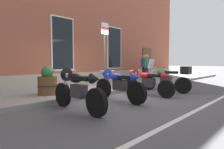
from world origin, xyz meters
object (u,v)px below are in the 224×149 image
at_px(motorcycle_green_touring, 168,78).
at_px(pedestrian_blue_top, 144,65).
at_px(parking_sign, 105,47).
at_px(barrel_planter, 47,83).
at_px(motorcycle_red_sport, 146,81).
at_px(motorcycle_black_sport, 76,88).
at_px(pedestrian_striped_shirt, 147,66).
at_px(motorcycle_blue_sport, 117,83).

distance_m(motorcycle_green_touring, pedestrian_blue_top, 4.97).
bearing_deg(parking_sign, barrel_planter, 163.14).
bearing_deg(motorcycle_red_sport, motorcycle_green_touring, -9.67).
distance_m(motorcycle_red_sport, pedestrian_blue_top, 5.84).
bearing_deg(motorcycle_black_sport, motorcycle_green_touring, -3.27).
height_order(pedestrian_striped_shirt, barrel_planter, pedestrian_striped_shirt).
height_order(motorcycle_blue_sport, parking_sign, parking_sign).
bearing_deg(parking_sign, motorcycle_black_sport, -150.53).
distance_m(motorcycle_red_sport, barrel_planter, 3.44).
bearing_deg(pedestrian_blue_top, barrel_planter, -170.81).
bearing_deg(pedestrian_striped_shirt, motorcycle_black_sport, -161.01).
xyz_separation_m(motorcycle_blue_sport, pedestrian_blue_top, (6.32, 3.12, 0.47)).
relative_size(motorcycle_black_sport, motorcycle_green_touring, 0.98).
distance_m(motorcycle_red_sport, parking_sign, 2.01).
height_order(pedestrian_striped_shirt, parking_sign, parking_sign).
bearing_deg(motorcycle_black_sport, parking_sign, 29.47).
distance_m(motorcycle_green_touring, parking_sign, 2.87).
distance_m(pedestrian_striped_shirt, parking_sign, 4.83).
relative_size(pedestrian_striped_shirt, parking_sign, 0.60).
bearing_deg(pedestrian_blue_top, motorcycle_green_touring, -135.95).
bearing_deg(motorcycle_red_sport, pedestrian_blue_top, 33.63).
distance_m(pedestrian_striped_shirt, barrel_planter, 6.73).
height_order(motorcycle_black_sport, motorcycle_red_sport, motorcycle_black_sport).
distance_m(motorcycle_blue_sport, pedestrian_blue_top, 7.07).
xyz_separation_m(motorcycle_green_touring, pedestrian_striped_shirt, (2.60, 2.66, 0.45)).
relative_size(motorcycle_blue_sport, motorcycle_green_touring, 0.99).
height_order(motorcycle_black_sport, pedestrian_blue_top, pedestrian_blue_top).
relative_size(pedestrian_blue_top, parking_sign, 0.61).
bearing_deg(pedestrian_blue_top, pedestrian_striped_shirt, -140.70).
xyz_separation_m(pedestrian_striped_shirt, parking_sign, (-4.64, -1.08, 0.80)).
relative_size(motorcycle_black_sport, pedestrian_blue_top, 1.33).
relative_size(pedestrian_striped_shirt, barrel_planter, 1.66).
height_order(motorcycle_black_sport, barrel_planter, barrel_planter).
distance_m(motorcycle_green_touring, barrel_planter, 4.65).
bearing_deg(pedestrian_striped_shirt, motorcycle_red_sport, -147.90).
xyz_separation_m(parking_sign, barrel_planter, (-2.05, 0.62, -1.28)).
xyz_separation_m(motorcycle_blue_sport, barrel_planter, (-1.33, 1.88, -0.02)).
height_order(motorcycle_blue_sport, pedestrian_blue_top, pedestrian_blue_top).
bearing_deg(barrel_planter, motorcycle_red_sport, -35.27).
bearing_deg(motorcycle_red_sport, barrel_planter, 144.73).
xyz_separation_m(motorcycle_green_touring, barrel_planter, (-4.09, 2.20, -0.03)).
bearing_deg(motorcycle_blue_sport, motorcycle_red_sport, -3.90).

